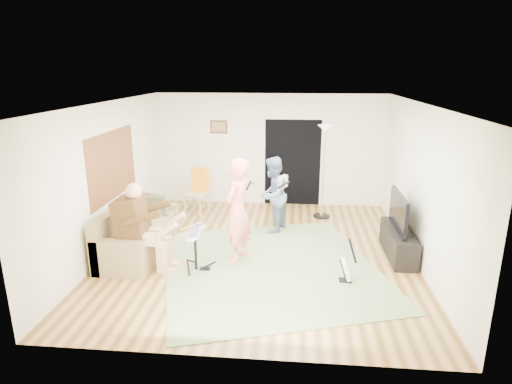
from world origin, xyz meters
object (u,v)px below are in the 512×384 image
torchiere_lamp (324,155)px  tv_cabinet (398,243)px  singer (237,211)px  guitarist (273,195)px  guitar_spare (346,269)px  sofa (135,236)px  television (399,211)px  dining_chair (197,198)px  drum_kit (196,252)px

torchiere_lamp → tv_cabinet: bearing=-57.7°
singer → guitarist: size_ratio=1.16×
singer → guitar_spare: size_ratio=2.46×
guitar_spare → sofa: bearing=167.6°
guitarist → tv_cabinet: bearing=85.8°
television → torchiere_lamp: bearing=121.2°
dining_chair → guitar_spare: bearing=-27.3°
guitar_spare → tv_cabinet: guitar_spare is taller
sofa → dining_chair: (0.68, 2.17, 0.09)m
singer → guitar_spare: bearing=88.3°
guitarist → guitar_spare: size_ratio=2.11×
drum_kit → guitarist: guitarist is taller
guitar_spare → dining_chair: dining_chair is taller
drum_kit → guitar_spare: bearing=-4.2°
dining_chair → tv_cabinet: (4.12, -1.91, -0.13)m
drum_kit → singer: size_ratio=0.40×
drum_kit → guitar_spare: guitar_spare is taller
singer → torchiere_lamp: bearing=164.6°
guitar_spare → television: bearing=47.7°
sofa → guitar_spare: sofa is taller
guitar_spare → guitarist: bearing=121.8°
torchiere_lamp → television: 2.40m
dining_chair → tv_cabinet: dining_chair is taller
drum_kit → guitarist: size_ratio=0.47×
drum_kit → guitar_spare: (2.46, -0.18, -0.11)m
sofa → singer: singer is taller
torchiere_lamp → television: torchiere_lamp is taller
drum_kit → television: television is taller
guitarist → tv_cabinet: 2.59m
sofa → dining_chair: dining_chair is taller
sofa → guitar_spare: size_ratio=2.91×
singer → dining_chair: singer is taller
torchiere_lamp → guitar_spare: bearing=-85.9°
guitar_spare → television: (0.99, 1.08, 0.64)m
singer → television: 2.84m
guitar_spare → singer: bearing=160.2°
guitar_spare → torchiere_lamp: size_ratio=0.36×
guitarist → dining_chair: size_ratio=1.47×
tv_cabinet → torchiere_lamp: bearing=122.3°
sofa → guitarist: guitarist is taller
drum_kit → tv_cabinet: (3.50, 0.90, -0.07)m
torchiere_lamp → tv_cabinet: torchiere_lamp is taller
sofa → television: bearing=3.1°
drum_kit → guitarist: 2.28m
singer → tv_cabinet: size_ratio=1.30×
sofa → drum_kit: sofa is taller
tv_cabinet → drum_kit: bearing=-165.5°
tv_cabinet → guitar_spare: bearing=-133.7°
television → guitar_spare: bearing=-132.3°
sofa → drum_kit: bearing=-26.6°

